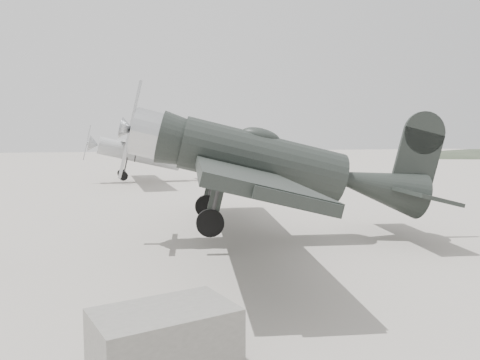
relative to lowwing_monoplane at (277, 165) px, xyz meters
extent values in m
plane|color=gray|center=(-0.78, 2.81, -2.18)|extent=(160.00, 160.00, 0.00)
cylinder|color=black|center=(-0.41, 0.08, 0.08)|extent=(4.84, 2.33, 1.48)
cone|color=black|center=(3.01, -0.58, 0.13)|extent=(2.95, 1.86, 1.37)
cylinder|color=#B3B6B8|center=(-3.57, 0.69, 0.08)|extent=(1.18, 1.46, 1.31)
cone|color=#B3B6B8|center=(-4.19, 0.81, 0.08)|extent=(0.47, 0.65, 0.59)
cube|color=#B3B6B8|center=(-4.12, 0.79, 0.08)|extent=(0.10, 0.20, 2.74)
ellipsoid|color=black|center=(-0.62, 0.12, 0.73)|extent=(1.27, 0.92, 0.49)
cube|color=black|center=(-1.14, 0.22, -0.29)|extent=(4.56, 12.85, 0.23)
cube|color=black|center=(3.84, -0.74, 0.18)|extent=(1.98, 4.57, 0.11)
cube|color=black|center=(3.99, -0.77, 1.08)|extent=(1.26, 0.34, 1.90)
cylinder|color=black|center=(-1.82, -1.10, -1.74)|extent=(0.74, 0.30, 0.72)
cylinder|color=black|center=(-1.28, 1.70, -1.74)|extent=(0.74, 0.30, 0.72)
cylinder|color=#333333|center=(-1.82, -1.10, -1.03)|extent=(0.14, 0.14, 1.48)
cylinder|color=#333333|center=(-1.28, 1.70, -1.03)|extent=(0.14, 0.14, 1.48)
cylinder|color=black|center=(4.09, -0.79, -0.32)|extent=(0.24, 0.13, 0.23)
cylinder|color=#989B9D|center=(-2.24, 18.98, -0.33)|extent=(5.35, 1.13, 1.13)
cone|color=#989B9D|center=(1.36, 18.98, -0.33)|extent=(1.85, 1.03, 1.03)
cone|color=#989B9D|center=(-5.22, 18.98, -0.33)|extent=(0.62, 1.07, 1.07)
cube|color=#989B9D|center=(-5.63, 18.98, -0.33)|extent=(0.05, 0.14, 2.26)
cube|color=#989B9D|center=(-2.65, 18.98, 0.30)|extent=(1.96, 11.31, 0.19)
cube|color=#989B9D|center=(1.88, 18.98, -0.28)|extent=(0.93, 3.50, 0.08)
cube|color=#989B9D|center=(1.98, 18.98, 0.39)|extent=(0.93, 0.08, 1.34)
cylinder|color=black|center=(-3.06, 17.85, -1.90)|extent=(0.58, 0.14, 0.58)
cylinder|color=black|center=(-3.06, 20.11, -1.90)|extent=(0.58, 0.14, 0.58)
cylinder|color=#333333|center=(-3.06, 17.85, -1.31)|extent=(0.09, 0.09, 1.23)
cylinder|color=#333333|center=(-3.06, 20.11, -1.31)|extent=(0.09, 0.09, 1.23)
cylinder|color=black|center=(2.08, 18.98, -0.64)|extent=(0.19, 0.07, 0.19)
cube|color=slate|center=(-4.14, -6.77, -1.75)|extent=(1.94, 1.47, 0.86)
camera|label=1|loc=(-4.87, -12.44, 0.82)|focal=35.00mm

